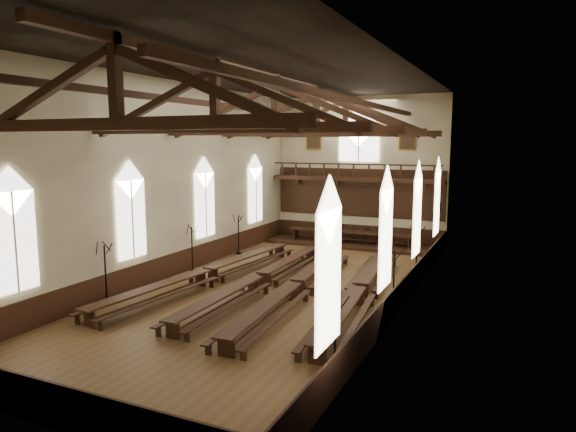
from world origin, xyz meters
name	(u,v)px	position (x,y,z in m)	size (l,w,h in m)	color
ground	(276,289)	(0.00, 0.00, 0.00)	(26.00, 26.00, 0.00)	brown
room_walls	(276,152)	(0.00, 0.00, 6.46)	(26.00, 26.00, 26.00)	beige
wainscot_band	(276,277)	(0.00, 0.00, 0.60)	(12.00, 26.00, 1.20)	#351A10
side_windows	(276,211)	(0.00, 0.00, 3.74)	(11.85, 19.80, 4.50)	silver
end_window	(359,137)	(0.00, 12.90, 7.22)	(2.80, 0.12, 3.80)	white
minstrels_gallery	(357,186)	(0.00, 12.66, 3.91)	(11.80, 1.24, 3.70)	#331E10
portraits	(359,139)	(0.00, 12.90, 7.10)	(7.75, 0.09, 1.45)	brown
roof_trusses	(276,113)	(0.00, 0.00, 8.22)	(11.70, 25.70, 2.80)	#331E10
refectory_row_a	(207,273)	(-3.51, -0.51, 0.56)	(2.23, 14.68, 0.77)	#331E10
refectory_row_b	(259,278)	(-0.75, -0.27, 0.54)	(1.62, 14.28, 0.73)	#331E10
refectory_row_c	(295,285)	(1.31, -0.74, 0.55)	(2.13, 14.58, 0.76)	#331E10
refectory_row_d	(359,289)	(4.07, -0.08, 0.55)	(2.23, 14.50, 0.75)	#331E10
dais	(350,244)	(-0.02, 11.40, 0.09)	(11.40, 2.82, 0.19)	#351A10
high_table	(350,233)	(-0.02, 11.40, 0.87)	(8.56, 1.22, 0.80)	#331E10
high_chairs	(354,232)	(-0.02, 12.23, 0.77)	(5.00, 0.51, 1.07)	#331E10
candelabrum_left_near	(106,286)	(-5.55, -5.13, 0.84)	(0.76, 0.85, 2.76)	black
candelabrum_left_mid	(192,257)	(-5.55, 1.14, 0.79)	(0.77, 0.76, 2.59)	black
candelabrum_left_far	(239,242)	(-5.55, 6.05, 0.76)	(0.76, 0.72, 2.51)	black
candelabrum_right_near	(335,352)	(5.55, -7.43, 0.76)	(0.74, 0.75, 2.51)	black
candelabrum_right_mid	(394,287)	(5.55, 0.09, 0.75)	(0.73, 0.73, 2.47)	black
candelabrum_right_far	(416,261)	(5.55, 5.18, 0.82)	(0.81, 0.76, 2.68)	black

